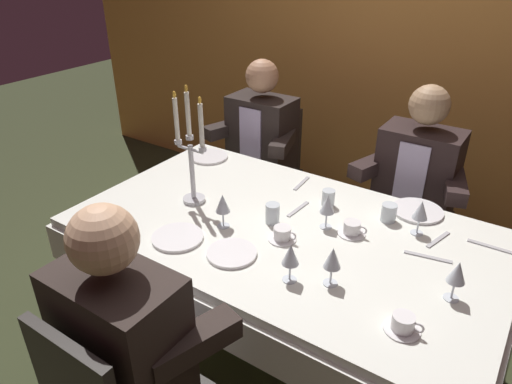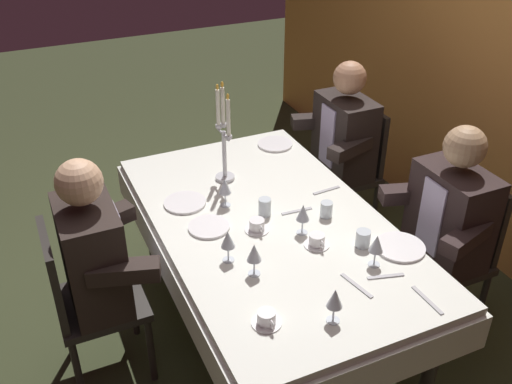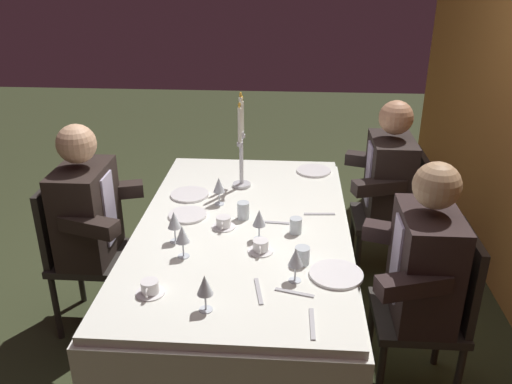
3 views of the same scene
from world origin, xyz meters
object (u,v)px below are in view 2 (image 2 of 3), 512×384
(coffee_cup_1, at_px, (257,226))
(coffee_cup_2, at_px, (267,319))
(seated_diner_2, at_px, (451,215))
(wine_glass_3, at_px, (335,299))
(wine_glass_0, at_px, (376,244))
(water_tumbler_0, at_px, (326,209))
(seated_diner_1, at_px, (91,256))
(dinner_plate_2, at_px, (185,203))
(wine_glass_5, at_px, (228,240))
(wine_glass_2, at_px, (225,187))
(water_tumbler_1, at_px, (363,239))
(coffee_cup_0, at_px, (317,241))
(wine_glass_1, at_px, (254,253))
(dinner_plate_0, at_px, (275,144))
(dinner_plate_1, at_px, (209,227))
(candelabra, at_px, (224,141))
(dining_table, at_px, (270,240))
(water_tumbler_2, at_px, (264,207))
(seated_diner_0, at_px, (345,136))
(dinner_plate_3, at_px, (400,247))
(wine_glass_4, at_px, (303,213))

(coffee_cup_1, height_order, coffee_cup_2, same)
(seated_diner_2, bearing_deg, wine_glass_3, -66.67)
(wine_glass_0, distance_m, water_tumbler_0, 0.44)
(coffee_cup_1, distance_m, seated_diner_1, 0.80)
(dinner_plate_2, relative_size, wine_glass_5, 1.38)
(wine_glass_2, bearing_deg, water_tumbler_1, 37.59)
(coffee_cup_0, bearing_deg, wine_glass_1, -78.96)
(dinner_plate_0, xyz_separation_m, dinner_plate_1, (0.69, -0.71, 0.00))
(seated_diner_2, bearing_deg, coffee_cup_1, -106.39)
(wine_glass_3, xyz_separation_m, coffee_cup_0, (-0.47, 0.19, -0.09))
(wine_glass_3, height_order, coffee_cup_1, wine_glass_3)
(coffee_cup_1, bearing_deg, water_tumbler_1, 51.29)
(wine_glass_1, xyz_separation_m, coffee_cup_1, (-0.30, 0.15, -0.09))
(candelabra, height_order, water_tumbler_0, candelabra)
(dinner_plate_0, bearing_deg, coffee_cup_2, -27.24)
(seated_diner_1, bearing_deg, dinner_plate_0, 117.54)
(dining_table, distance_m, water_tumbler_2, 0.18)
(candelabra, xyz_separation_m, dinner_plate_2, (0.16, -0.29, -0.23))
(wine_glass_1, bearing_deg, coffee_cup_1, 153.37)
(dinner_plate_0, bearing_deg, dinner_plate_2, -60.20)
(wine_glass_5, height_order, coffee_cup_0, wine_glass_5)
(candelabra, height_order, coffee_cup_1, candelabra)
(seated_diner_0, xyz_separation_m, seated_diner_2, (1.03, 0.00, 0.00))
(candelabra, xyz_separation_m, seated_diner_2, (0.83, 0.94, -0.25))
(wine_glass_3, height_order, water_tumbler_2, wine_glass_3)
(dinner_plate_2, bearing_deg, seated_diner_2, 61.40)
(candelabra, relative_size, dinner_plate_0, 2.64)
(dinner_plate_3, relative_size, water_tumbler_1, 2.85)
(wine_glass_4, xyz_separation_m, water_tumbler_2, (-0.22, -0.10, -0.07))
(wine_glass_4, xyz_separation_m, seated_diner_0, (-0.86, 0.79, -0.12))
(dinner_plate_3, height_order, wine_glass_1, wine_glass_1)
(seated_diner_0, bearing_deg, candelabra, -77.52)
(wine_glass_5, bearing_deg, wine_glass_1, 26.12)
(dinner_plate_0, height_order, wine_glass_1, wine_glass_1)
(wine_glass_2, xyz_separation_m, seated_diner_2, (0.57, 1.04, -0.12))
(wine_glass_5, distance_m, coffee_cup_2, 0.45)
(dinner_plate_0, xyz_separation_m, coffee_cup_1, (0.81, -0.49, 0.02))
(coffee_cup_0, bearing_deg, dinner_plate_3, 62.15)
(wine_glass_0, distance_m, wine_glass_2, 0.86)
(dining_table, relative_size, dinner_plate_1, 9.26)
(water_tumbler_1, distance_m, seated_diner_1, 1.28)
(dinner_plate_0, bearing_deg, wine_glass_5, -36.31)
(wine_glass_3, relative_size, seated_diner_0, 0.13)
(wine_glass_0, relative_size, seated_diner_1, 0.13)
(coffee_cup_1, bearing_deg, wine_glass_2, -168.20)
(wine_glass_2, height_order, coffee_cup_2, wine_glass_2)
(dinner_plate_0, height_order, water_tumbler_0, water_tumbler_0)
(seated_diner_1, bearing_deg, wine_glass_2, 100.80)
(water_tumbler_1, height_order, coffee_cup_0, water_tumbler_1)
(wine_glass_2, height_order, wine_glass_5, same)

